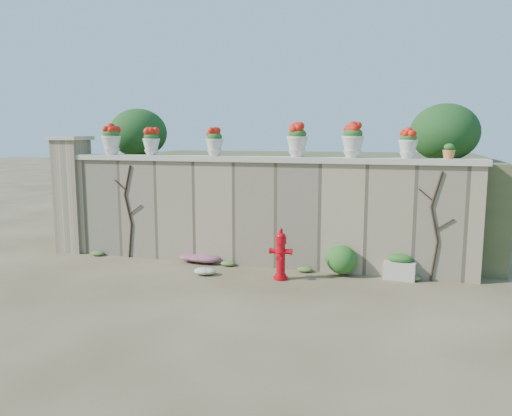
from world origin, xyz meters
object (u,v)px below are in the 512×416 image
(planter_box, at_px, (400,267))
(terracotta_pot, at_px, (449,152))
(fire_hydrant, at_px, (281,254))
(urn_pot_0, at_px, (111,140))

(planter_box, height_order, terracotta_pot, terracotta_pot)
(fire_hydrant, height_order, urn_pot_0, urn_pot_0)
(planter_box, distance_m, terracotta_pot, 2.15)
(fire_hydrant, relative_size, terracotta_pot, 3.59)
(urn_pot_0, bearing_deg, fire_hydrant, -12.79)
(fire_hydrant, relative_size, planter_box, 1.60)
(terracotta_pot, bearing_deg, fire_hydrant, -162.21)
(terracotta_pot, bearing_deg, planter_box, -160.82)
(fire_hydrant, distance_m, planter_box, 2.11)
(planter_box, xyz_separation_m, urn_pot_0, (-5.83, 0.25, 2.20))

